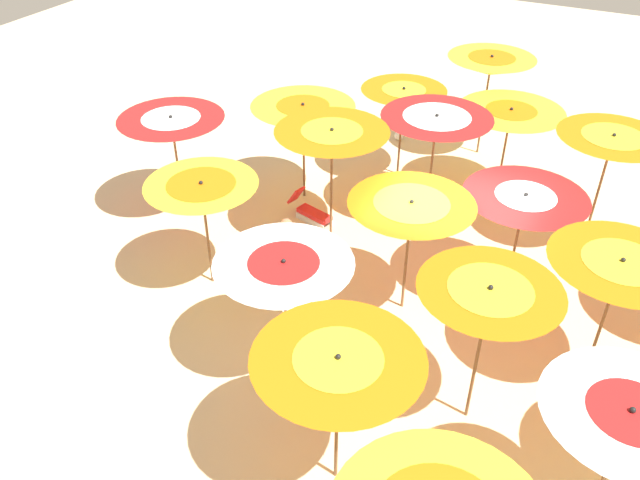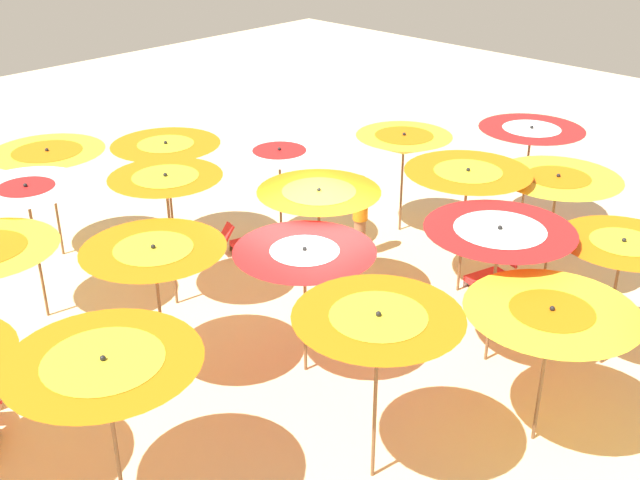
% 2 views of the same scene
% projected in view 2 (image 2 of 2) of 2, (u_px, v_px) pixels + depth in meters
% --- Properties ---
extents(ground, '(40.65, 40.65, 0.04)m').
position_uv_depth(ground, '(317.00, 328.00, 13.49)').
color(ground, beige).
extents(beach_umbrella_0, '(2.18, 2.18, 2.29)m').
position_uv_depth(beach_umbrella_0, '(531.00, 136.00, 16.29)').
color(beach_umbrella_0, brown).
rests_on(beach_umbrella_0, ground).
extents(beach_umbrella_1, '(1.99, 1.99, 2.20)m').
position_uv_depth(beach_umbrella_1, '(404.00, 144.00, 16.17)').
color(beach_umbrella_1, brown).
rests_on(beach_umbrella_1, ground).
extents(beach_umbrella_2, '(2.09, 2.09, 2.17)m').
position_uv_depth(beach_umbrella_2, '(279.00, 158.00, 15.44)').
color(beach_umbrella_2, brown).
rests_on(beach_umbrella_2, ground).
extents(beach_umbrella_3, '(2.13, 2.13, 2.33)m').
position_uv_depth(beach_umbrella_3, '(166.00, 154.00, 15.30)').
color(beach_umbrella_3, brown).
rests_on(beach_umbrella_3, ground).
extents(beach_umbrella_4, '(2.19, 2.19, 2.27)m').
position_uv_depth(beach_umbrella_4, '(48.00, 159.00, 15.08)').
color(beach_umbrella_4, brown).
rests_on(beach_umbrella_4, ground).
extents(beach_umbrella_5, '(2.23, 2.23, 2.28)m').
position_uv_depth(beach_umbrella_5, '(557.00, 187.00, 13.85)').
color(beach_umbrella_5, brown).
rests_on(beach_umbrella_5, ground).
extents(beach_umbrella_6, '(2.23, 2.23, 2.44)m').
position_uv_depth(beach_umbrella_6, '(467.00, 180.00, 13.68)').
color(beach_umbrella_6, brown).
rests_on(beach_umbrella_6, ground).
extents(beach_umbrella_7, '(2.11, 2.11, 2.28)m').
position_uv_depth(beach_umbrella_7, '(319.00, 199.00, 13.27)').
color(beach_umbrella_7, brown).
rests_on(beach_umbrella_7, ground).
extents(beach_umbrella_8, '(1.93, 1.93, 2.52)m').
position_uv_depth(beach_umbrella_8, '(166.00, 185.00, 13.21)').
color(beach_umbrella_8, brown).
rests_on(beach_umbrella_8, ground).
extents(beach_umbrella_9, '(1.93, 1.93, 2.51)m').
position_uv_depth(beach_umbrella_9, '(27.00, 196.00, 12.83)').
color(beach_umbrella_9, brown).
rests_on(beach_umbrella_9, ground).
extents(beach_umbrella_10, '(1.94, 1.94, 2.22)m').
position_uv_depth(beach_umbrella_10, '(621.00, 255.00, 11.70)').
color(beach_umbrella_10, brown).
rests_on(beach_umbrella_10, ground).
extents(beach_umbrella_11, '(2.27, 2.27, 2.38)m').
position_uv_depth(beach_umbrella_11, '(499.00, 238.00, 11.68)').
color(beach_umbrella_11, brown).
rests_on(beach_umbrella_11, ground).
extents(beach_umbrella_12, '(2.12, 2.12, 2.17)m').
position_uv_depth(beach_umbrella_12, '(305.00, 261.00, 11.52)').
color(beach_umbrella_12, brown).
rests_on(beach_umbrella_12, ground).
extents(beach_umbrella_13, '(2.11, 2.11, 2.31)m').
position_uv_depth(beach_umbrella_13, '(154.00, 260.00, 11.28)').
color(beach_umbrella_13, brown).
rests_on(beach_umbrella_13, ground).
extents(beach_umbrella_16, '(2.27, 2.27, 2.14)m').
position_uv_depth(beach_umbrella_16, '(550.00, 320.00, 10.07)').
color(beach_umbrella_16, brown).
rests_on(beach_umbrella_16, ground).
extents(beach_umbrella_17, '(2.07, 2.07, 2.50)m').
position_uv_depth(beach_umbrella_17, '(378.00, 330.00, 9.28)').
color(beach_umbrella_17, brown).
rests_on(beach_umbrella_17, ground).
extents(beach_umbrella_18, '(2.24, 2.24, 2.34)m').
position_uv_depth(beach_umbrella_18, '(105.00, 374.00, 8.75)').
color(beach_umbrella_18, brown).
rests_on(beach_umbrella_18, ground).
extents(lounger_0, '(0.63, 1.33, 0.68)m').
position_uv_depth(lounger_0, '(250.00, 240.00, 16.08)').
color(lounger_0, olive).
rests_on(lounger_0, ground).
extents(lounger_1, '(0.59, 1.14, 0.66)m').
position_uv_depth(lounger_1, '(489.00, 274.00, 14.78)').
color(lounger_1, silver).
rests_on(lounger_1, ground).
extents(beachgoer_0, '(0.30, 0.30, 1.75)m').
position_uv_depth(beachgoer_0, '(360.00, 215.00, 15.49)').
color(beachgoer_0, '#A3704C').
rests_on(beachgoer_0, ground).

